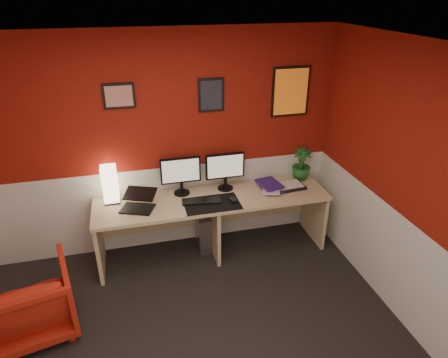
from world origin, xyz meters
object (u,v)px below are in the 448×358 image
monitor_left (181,170)px  armchair (30,301)px  desk (213,225)px  zen_tray (289,186)px  shoji_lamp (110,185)px  potted_plant (301,164)px  laptop (137,200)px  monitor_right (225,166)px  pc_tower (205,228)px

monitor_left → armchair: monitor_left is taller
desk → zen_tray: (0.91, 0.03, 0.38)m
desk → zen_tray: bearing=1.6°
zen_tray → shoji_lamp: bearing=175.4°
zen_tray → potted_plant: bearing=38.4°
laptop → monitor_left: size_ratio=0.57×
armchair → potted_plant: bearing=-174.9°
armchair → shoji_lamp: bearing=-141.8°
desk → armchair: size_ratio=3.58×
monitor_right → potted_plant: 0.96m
shoji_lamp → monitor_right: bearing=-0.5°
shoji_lamp → monitor_left: bearing=-0.2°
monitor_left → pc_tower: 0.83m
monitor_left → armchair: size_ratio=0.80×
pc_tower → armchair: 2.01m
laptop → zen_tray: laptop is taller
monitor_right → armchair: size_ratio=0.80×
laptop → armchair: bearing=-123.1°
shoji_lamp → pc_tower: 1.24m
desk → laptop: 0.95m
laptop → armchair: (-1.02, -0.69, -0.51)m
desk → laptop: laptop is taller
zen_tray → potted_plant: (0.23, 0.18, 0.18)m
monitor_left → zen_tray: (1.23, -0.16, -0.28)m
monitor_right → pc_tower: size_ratio=1.29×
desk → laptop: bearing=-176.5°
desk → monitor_right: 0.70m
laptop → armchair: size_ratio=0.45×
laptop → monitor_left: bearing=47.5°
zen_tray → armchair: size_ratio=0.48×
desk → monitor_left: bearing=149.9°
zen_tray → laptop: bearing=-177.5°
shoji_lamp → monitor_right: monitor_right is taller
pc_tower → shoji_lamp: bearing=-179.8°
monitor_left → potted_plant: bearing=0.8°
laptop → pc_tower: size_ratio=0.73×
desk → zen_tray: size_ratio=7.43×
zen_tray → monitor_left: bearing=172.7°
monitor_right → pc_tower: (-0.26, 0.00, -0.80)m
potted_plant → laptop: bearing=-172.6°
shoji_lamp → armchair: size_ratio=0.55×
desk → monitor_right: monitor_right is taller
monitor_left → armchair: 1.92m
monitor_right → pc_tower: bearing=179.5°
desk → monitor_right: size_ratio=4.48×
desk → pc_tower: (-0.07, 0.18, -0.14)m
desk → monitor_left: 0.75m
zen_tray → potted_plant: size_ratio=0.89×
laptop → potted_plant: potted_plant is taller
shoji_lamp → pc_tower: shoji_lamp is taller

